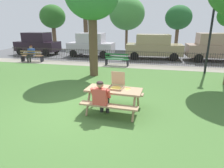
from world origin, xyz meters
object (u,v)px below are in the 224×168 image
parked_car_right (219,47)px  adult_at_table (101,97)px  park_bench_left (32,56)px  far_tree_left (53,17)px  pizza_box_open (117,85)px  pizza_slice_on_table (128,89)px  far_tree_midright (178,18)px  person_on_park_bench (31,53)px  picnic_table_foreground (114,94)px  lamp_post_walkway (212,23)px  parked_car_left (91,45)px  far_tree_midleft (85,9)px  parked_car_far_left (38,43)px  far_tree_center (127,14)px  parked_car_center (154,46)px  park_bench_center (117,60)px

parked_car_right → adult_at_table: bearing=-119.7°
park_bench_left → far_tree_left: size_ratio=0.34×
pizza_box_open → pizza_slice_on_table: size_ratio=2.42×
far_tree_midright → person_on_park_bench: bearing=-140.4°
far_tree_midright → parked_car_right: bearing=-66.4°
picnic_table_foreground → lamp_post_walkway: lamp_post_walkway is taller
picnic_table_foreground → parked_car_left: bearing=112.3°
park_bench_left → parked_car_left: (3.57, 3.33, 0.59)m
lamp_post_walkway → far_tree_midleft: (-10.94, 10.21, 1.47)m
park_bench_left → far_tree_midleft: 10.06m
far_tree_left → pizza_slice_on_table: bearing=-54.9°
lamp_post_walkway → parked_car_far_left: lamp_post_walkway is taller
park_bench_left → parked_car_left: bearing=43.0°
park_bench_left → far_tree_center: bearing=58.2°
far_tree_midright → far_tree_midleft: bearing=180.0°
parked_car_right → far_tree_midleft: (-12.72, 5.92, 3.15)m
parked_car_center → parked_car_right: (4.83, 0.00, 0.09)m
far_tree_left → far_tree_midright: size_ratio=1.07×
park_bench_left → far_tree_midright: 14.73m
pizza_box_open → far_tree_left: bearing=124.2°
picnic_table_foreground → pizza_slice_on_table: (0.44, 0.11, 0.18)m
park_bench_left → person_on_park_bench: person_on_park_bench is taller
pizza_box_open → far_tree_midleft: (-6.90, 16.13, 3.38)m
parked_car_right → far_tree_center: (-7.95, 5.92, 2.64)m
far_tree_left → park_bench_left: bearing=-71.4°
far_tree_left → far_tree_midleft: far_tree_midleft is taller
far_tree_center → parked_car_far_left: bearing=-141.1°
adult_at_table → park_bench_left: (-7.52, 7.51, -0.24)m
adult_at_table → parked_car_right: (6.17, 10.84, 0.44)m
parked_car_far_left → far_tree_left: size_ratio=0.82×
far_tree_midleft → parked_car_far_left: bearing=-113.4°
park_bench_left → far_tree_left: bearing=108.6°
pizza_box_open → adult_at_table: size_ratio=0.46×
far_tree_left → far_tree_midright: 14.21m
park_bench_center → far_tree_midright: 10.72m
park_bench_left → far_tree_center: (5.74, 9.25, 3.32)m
far_tree_midleft → far_tree_center: (4.77, -0.00, -0.51)m
parked_car_center → far_tree_left: far_tree_left is taller
pizza_box_open → park_bench_left: pizza_box_open is taller
pizza_slice_on_table → park_bench_center: (-1.74, 6.91, -0.36)m
far_tree_center → adult_at_table: bearing=-83.9°
lamp_post_walkway → parked_car_right: (1.78, 4.29, -1.68)m
lamp_post_walkway → far_tree_midright: size_ratio=1.02×
pizza_box_open → far_tree_left: size_ratio=0.11×
pizza_box_open → parked_car_center: size_ratio=0.12×
adult_at_table → lamp_post_walkway: lamp_post_walkway is taller
parked_car_center → far_tree_center: 7.23m
lamp_post_walkway → parked_car_left: size_ratio=1.18×
pizza_box_open → park_bench_center: bearing=101.2°
pizza_slice_on_table → lamp_post_walkway: lamp_post_walkway is taller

